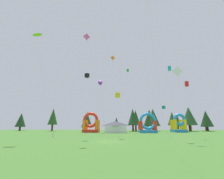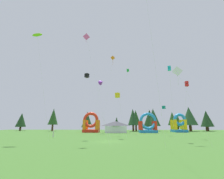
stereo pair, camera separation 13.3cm
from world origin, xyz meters
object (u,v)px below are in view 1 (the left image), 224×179
(kite_orange_diamond, at_px, (113,59))
(inflatable_yellow_castle, at_px, (179,125))
(kite_cyan_box, at_px, (169,69))
(festival_tent, at_px, (116,127))
(kite_black_box, at_px, (87,76))
(kite_lime_parafoil, at_px, (37,35))
(kite_white_diamond, at_px, (178,72))
(kite_purple_delta, at_px, (101,82))
(kite_red_box, at_px, (187,84))
(kite_teal_box, at_px, (164,107))
(person_left_edge, at_px, (53,133))
(inflatable_blue_arch, at_px, (91,125))
(kite_yellow_box, at_px, (118,95))
(kite_green_box, at_px, (128,71))
(kite_pink_diamond, at_px, (87,38))
(inflatable_orange_dome, at_px, (148,125))

(kite_orange_diamond, xyz_separation_m, inflatable_yellow_castle, (24.41, 17.12, -19.88))
(kite_cyan_box, distance_m, festival_tent, 31.18)
(kite_black_box, distance_m, kite_lime_parafoil, 12.30)
(kite_white_diamond, bearing_deg, kite_cyan_box, 92.05)
(kite_purple_delta, relative_size, kite_black_box, 1.38)
(kite_red_box, bearing_deg, festival_tent, 127.88)
(kite_teal_box, relative_size, person_left_edge, 4.72)
(kite_red_box, height_order, inflatable_blue_arch, kite_red_box)
(kite_yellow_box, height_order, inflatable_yellow_castle, kite_yellow_box)
(kite_green_box, xyz_separation_m, festival_tent, (-4.41, 4.41, -19.21))
(kite_red_box, xyz_separation_m, kite_pink_diamond, (-21.13, -9.34, 6.41))
(inflatable_yellow_castle, distance_m, inflatable_orange_dome, 13.31)
(kite_teal_box, relative_size, kite_cyan_box, 0.56)
(kite_teal_box, bearing_deg, kite_red_box, -69.61)
(kite_cyan_box, relative_size, kite_lime_parafoil, 0.69)
(kite_black_box, bearing_deg, inflatable_yellow_castle, 44.84)
(kite_lime_parafoil, distance_m, kite_orange_diamond, 22.98)
(inflatable_blue_arch, distance_m, festival_tent, 9.59)
(kite_teal_box, height_order, kite_white_diamond, kite_white_diamond)
(person_left_edge, bearing_deg, kite_lime_parafoil, 110.92)
(kite_lime_parafoil, distance_m, kite_yellow_box, 20.15)
(kite_teal_box, distance_m, kite_purple_delta, 24.12)
(inflatable_yellow_castle, bearing_deg, kite_purple_delta, -166.35)
(inflatable_blue_arch, relative_size, inflatable_orange_dome, 1.05)
(kite_green_box, height_order, kite_white_diamond, kite_green_box)
(inflatable_yellow_castle, distance_m, festival_tent, 24.51)
(kite_yellow_box, distance_m, festival_tent, 23.05)
(inflatable_blue_arch, height_order, inflatable_orange_dome, inflatable_blue_arch)
(person_left_edge, distance_m, inflatable_blue_arch, 22.59)
(kite_yellow_box, xyz_separation_m, inflatable_orange_dome, (10.43, 22.84, -6.72))
(kite_green_box, bearing_deg, inflatable_yellow_castle, 26.79)
(kite_teal_box, xyz_separation_m, person_left_edge, (-27.48, -6.50, -6.42))
(kite_green_box, distance_m, kite_lime_parafoil, 31.62)
(festival_tent, bearing_deg, kite_red_box, -52.12)
(kite_teal_box, xyz_separation_m, kite_cyan_box, (-2.28, -13.81, 6.13))
(kite_lime_parafoil, height_order, inflatable_yellow_castle, kite_lime_parafoil)
(kite_green_box, xyz_separation_m, kite_orange_diamond, (-4.93, -7.28, 1.34))
(kite_black_box, bearing_deg, kite_cyan_box, -9.30)
(kite_red_box, distance_m, kite_white_diamond, 10.33)
(inflatable_yellow_castle, relative_size, festival_tent, 0.95)
(kite_cyan_box, height_order, kite_yellow_box, kite_cyan_box)
(kite_lime_parafoil, height_order, festival_tent, kite_lime_parafoil)
(kite_pink_diamond, bearing_deg, kite_black_box, 99.51)
(kite_purple_delta, distance_m, inflatable_orange_dome, 22.67)
(kite_purple_delta, xyz_separation_m, kite_cyan_box, (16.26, -25.12, -4.37))
(kite_purple_delta, distance_m, inflatable_blue_arch, 16.30)
(kite_yellow_box, distance_m, kite_white_diamond, 13.51)
(inflatable_blue_arch, bearing_deg, kite_cyan_box, -55.19)
(kite_pink_diamond, relative_size, kite_orange_diamond, 0.81)
(kite_cyan_box, distance_m, kite_yellow_box, 12.14)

